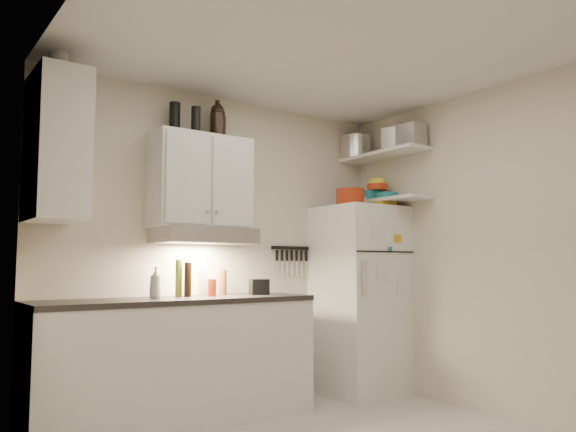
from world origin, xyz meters
TOP-DOWN VIEW (x-y plane):
  - ceiling at (0.00, 0.00)m, footprint 3.20×3.00m
  - back_wall at (0.00, 1.51)m, footprint 3.20×0.02m
  - left_wall at (-1.61, 0.00)m, footprint 0.02×3.00m
  - right_wall at (1.61, 0.00)m, footprint 0.02×3.00m
  - base_cabinet at (-0.55, 1.20)m, footprint 2.10×0.60m
  - countertop at (-0.55, 1.20)m, footprint 2.10×0.62m
  - upper_cabinet at (-0.30, 1.33)m, footprint 0.80×0.33m
  - side_cabinet at (-1.44, 1.20)m, footprint 0.33×0.55m
  - range_hood at (-0.30, 1.27)m, footprint 0.76×0.46m
  - fridge at (1.25, 1.16)m, footprint 0.70×0.68m
  - shelf_hi at (1.45, 1.02)m, footprint 0.30×0.95m
  - shelf_lo at (1.45, 1.02)m, footprint 0.30×0.95m
  - knife_strip at (0.70, 1.49)m, footprint 0.42×0.02m
  - dutch_oven at (1.08, 1.09)m, footprint 0.34×0.34m
  - book_stack at (1.40, 1.02)m, footprint 0.20×0.24m
  - spice_jar at (1.28, 1.13)m, footprint 0.08×0.08m
  - stock_pot at (1.43, 1.39)m, footprint 0.39×0.39m
  - tin_a at (1.46, 0.88)m, footprint 0.26×0.25m
  - tin_b at (1.46, 0.68)m, footprint 0.22×0.22m
  - bowl_teal at (1.45, 1.21)m, footprint 0.24×0.24m
  - bowl_orange at (1.45, 1.11)m, footprint 0.19×0.19m
  - bowl_yellow at (1.45, 1.11)m, footprint 0.15×0.15m
  - plates at (1.44, 0.99)m, footprint 0.23×0.23m
  - growler_a at (-0.17, 1.30)m, footprint 0.16×0.16m
  - growler_b at (-0.12, 1.38)m, footprint 0.12×0.12m
  - thermos_a at (-0.39, 1.26)m, footprint 0.08×0.08m
  - thermos_b at (-0.52, 1.38)m, footprint 0.10×0.10m
  - side_jar at (-1.44, 1.23)m, footprint 0.12×0.12m
  - soap_bottle at (-0.72, 1.20)m, footprint 0.11×0.11m
  - pepper_mill at (-0.08, 1.36)m, footprint 0.08×0.08m
  - oil_bottle at (-0.49, 1.30)m, footprint 0.07×0.07m
  - vinegar_bottle at (-0.44, 1.25)m, footprint 0.06×0.06m
  - clear_bottle at (-0.27, 1.33)m, footprint 0.07×0.07m
  - red_jar at (-0.25, 1.23)m, footprint 0.09×0.09m
  - caddy at (0.18, 1.21)m, footprint 0.17×0.14m

SIDE VIEW (x-z plane):
  - base_cabinet at x=-0.55m, z-range 0.00..0.88m
  - fridge at x=1.25m, z-range 0.00..1.70m
  - countertop at x=-0.55m, z-range 0.88..0.92m
  - caddy at x=0.18m, z-range 0.92..1.05m
  - red_jar at x=-0.25m, z-range 0.92..1.05m
  - pepper_mill at x=-0.08m, z-range 0.92..1.12m
  - clear_bottle at x=-0.27m, z-range 0.92..1.12m
  - soap_bottle at x=-0.72m, z-range 0.92..1.18m
  - vinegar_bottle at x=-0.44m, z-range 0.92..1.18m
  - oil_bottle at x=-0.49m, z-range 0.92..1.20m
  - back_wall at x=0.00m, z-range 0.00..2.60m
  - left_wall at x=-1.61m, z-range 0.00..2.60m
  - right_wall at x=1.61m, z-range 0.00..2.60m
  - knife_strip at x=0.70m, z-range 1.31..1.33m
  - range_hood at x=-0.30m, z-range 1.33..1.45m
  - book_stack at x=1.40m, z-range 1.70..1.78m
  - spice_jar at x=1.28m, z-range 1.70..1.80m
  - shelf_lo at x=1.45m, z-range 1.75..1.77m
  - dutch_oven at x=1.08m, z-range 1.70..1.85m
  - plates at x=1.44m, z-range 1.77..1.83m
  - bowl_teal at x=1.45m, z-range 1.77..1.87m
  - upper_cabinet at x=-0.30m, z-range 1.45..2.20m
  - bowl_orange at x=1.45m, z-range 1.87..1.93m
  - side_cabinet at x=-1.44m, z-range 1.45..2.45m
  - bowl_yellow at x=1.45m, z-range 1.93..1.98m
  - shelf_hi at x=1.45m, z-range 2.19..2.22m
  - thermos_a at x=-0.39m, z-range 2.20..2.41m
  - tin_b at x=1.46m, z-range 2.21..2.42m
  - tin_a at x=1.46m, z-range 2.21..2.42m
  - thermos_b at x=-0.52m, z-range 2.20..2.45m
  - stock_pot at x=1.43m, z-range 2.21..2.44m
  - growler_b at x=-0.12m, z-range 2.20..2.48m
  - growler_a at x=-0.17m, z-range 2.20..2.49m
  - side_jar at x=-1.44m, z-range 2.45..2.61m
  - ceiling at x=0.00m, z-range 2.60..2.62m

